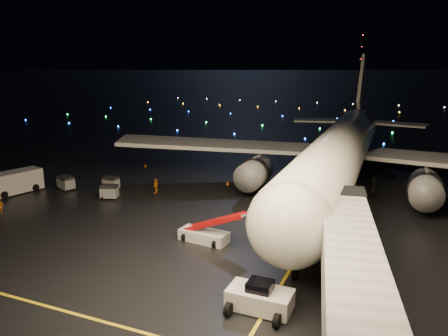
{
  "coord_description": "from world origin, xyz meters",
  "views": [
    {
      "loc": [
        19.46,
        -29.57,
        15.9
      ],
      "look_at": [
        1.93,
        12.0,
        5.0
      ],
      "focal_mm": 35.0,
      "sensor_mm": 36.0,
      "label": 1
    }
  ],
  "objects": [
    {
      "name": "ground",
      "position": [
        0.0,
        300.0,
        0.0
      ],
      "size": [
        2000.0,
        2000.0,
        0.0
      ],
      "primitive_type": "plane",
      "color": "black",
      "rests_on": "ground"
    },
    {
      "name": "safety_cone_0",
      "position": [
        6.47,
        13.54,
        0.27
      ],
      "size": [
        0.61,
        0.61,
        0.54
      ],
      "primitive_type": "cone",
      "rotation": [
        0.0,
        0.0,
        -0.38
      ],
      "color": "#F95B08",
      "rests_on": "ground"
    },
    {
      "name": "lane_cross",
      "position": [
        -5.0,
        -10.0,
        0.01
      ],
      "size": [
        60.0,
        0.25,
        0.02
      ],
      "primitive_type": "cube",
      "color": "yellow",
      "rests_on": "ground"
    },
    {
      "name": "baggage_cart_2",
      "position": [
        -20.24,
        12.26,
        0.87
      ],
      "size": [
        2.4,
        2.0,
        1.75
      ],
      "primitive_type": "cube",
      "rotation": [
        0.0,
        0.0,
        -0.31
      ],
      "color": "gray",
      "rests_on": "ground"
    },
    {
      "name": "baggage_cart_1",
      "position": [
        -12.71,
        11.3,
        0.84
      ],
      "size": [
        2.33,
        1.98,
        1.68
      ],
      "primitive_type": "cube",
      "rotation": [
        0.0,
        0.0,
        0.36
      ],
      "color": "gray",
      "rests_on": "ground"
    },
    {
      "name": "airliner",
      "position": [
        12.1,
        26.74,
        8.65
      ],
      "size": [
        62.44,
        59.47,
        17.29
      ],
      "primitive_type": null,
      "rotation": [
        0.0,
        0.0,
        0.02
      ],
      "color": "silver",
      "rests_on": "ground"
    },
    {
      "name": "taxiway_lights",
      "position": [
        0.0,
        106.0,
        0.18
      ],
      "size": [
        164.0,
        92.0,
        0.36
      ],
      "primitive_type": null,
      "color": "black",
      "rests_on": "ground"
    },
    {
      "name": "service_truck",
      "position": [
        -24.95,
        8.79,
        1.4
      ],
      "size": [
        4.24,
        7.98,
        2.81
      ],
      "primitive_type": "cube",
      "rotation": [
        0.0,
        0.0,
        -0.25
      ],
      "color": "silver",
      "rests_on": "ground"
    },
    {
      "name": "safety_cone_3",
      "position": [
        -17.82,
        27.02,
        0.28
      ],
      "size": [
        0.57,
        0.57,
        0.56
      ],
      "primitive_type": "cone",
      "rotation": [
        0.0,
        0.0,
        -0.17
      ],
      "color": "#F95B08",
      "rests_on": "ground"
    },
    {
      "name": "crew_c",
      "position": [
        -8.81,
        15.52,
        0.95
      ],
      "size": [
        0.57,
        1.16,
        1.91
      ],
      "primitive_type": "imported",
      "rotation": [
        0.0,
        0.0,
        -1.48
      ],
      "color": "orange",
      "rests_on": "ground"
    },
    {
      "name": "radio_mast",
      "position": [
        -60.0,
        740.0,
        32.0
      ],
      "size": [
        1.8,
        1.8,
        64.0
      ],
      "primitive_type": "cylinder",
      "color": "black",
      "rests_on": "ground"
    },
    {
      "name": "safety_cone_2",
      "position": [
        -0.21,
        23.02,
        0.24
      ],
      "size": [
        0.53,
        0.53,
        0.48
      ],
      "primitive_type": "cone",
      "rotation": [
        0.0,
        0.0,
        0.31
      ],
      "color": "#F95B08",
      "rests_on": "ground"
    },
    {
      "name": "baggage_cart_0",
      "position": [
        -15.08,
        14.75,
        0.79
      ],
      "size": [
        1.88,
        1.33,
        1.58
      ],
      "primitive_type": "cube",
      "rotation": [
        0.0,
        0.0,
        -0.01
      ],
      "color": "gray",
      "rests_on": "ground"
    },
    {
      "name": "safety_cone_1",
      "position": [
        -1.99,
        22.51,
        0.24
      ],
      "size": [
        0.52,
        0.52,
        0.48
      ],
      "primitive_type": "cone",
      "rotation": [
        0.0,
        0.0,
        0.3
      ],
      "color": "#F95B08",
      "rests_on": "ground"
    },
    {
      "name": "belt_loader",
      "position": [
        3.28,
        4.07,
        1.61
      ],
      "size": [
        6.79,
        2.47,
        3.22
      ],
      "primitive_type": null,
      "rotation": [
        0.0,
        0.0,
        -0.1
      ],
      "color": "silver",
      "rests_on": "ground"
    },
    {
      "name": "pushback_tug",
      "position": [
        11.58,
        -4.8,
        1.01
      ],
      "size": [
        4.26,
        2.25,
        2.02
      ],
      "primitive_type": "cube",
      "rotation": [
        0.0,
        0.0,
        -0.01
      ],
      "color": "silver",
      "rests_on": "ground"
    },
    {
      "name": "lane_centre",
      "position": [
        12.0,
        15.0,
        0.01
      ],
      "size": [
        0.25,
        80.0,
        0.02
      ],
      "primitive_type": "cube",
      "color": "yellow",
      "rests_on": "ground"
    },
    {
      "name": "crew_b",
      "position": [
        -19.95,
        2.03,
        0.9
      ],
      "size": [
        1.04,
        0.91,
        1.81
      ],
      "primitive_type": "imported",
      "rotation": [
        0.0,
        0.0,
        0.3
      ],
      "color": "orange",
      "rests_on": "ground"
    }
  ]
}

